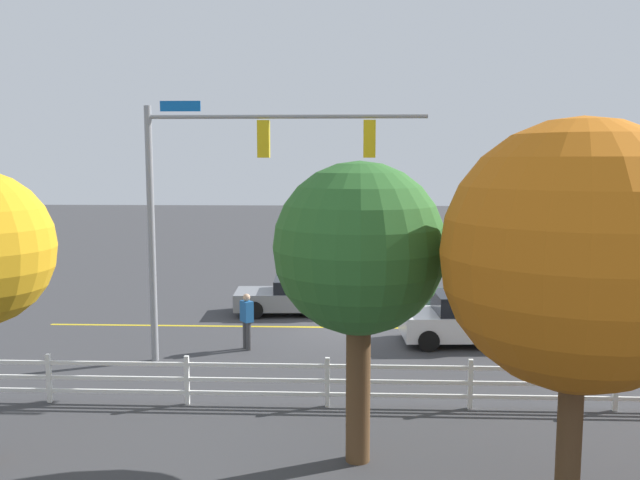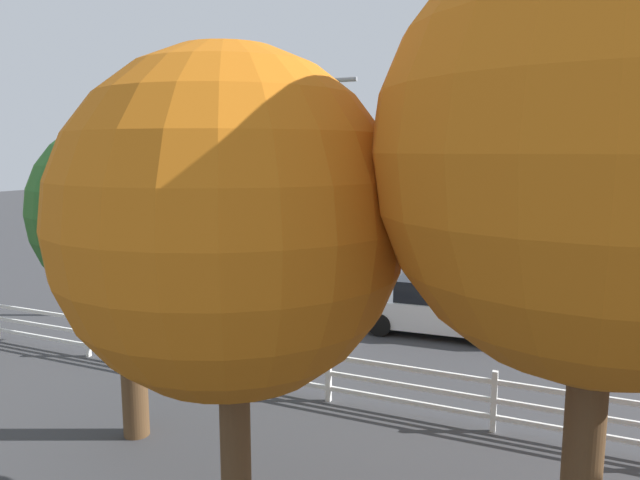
# 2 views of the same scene
# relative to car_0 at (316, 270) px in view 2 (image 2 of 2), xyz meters

# --- Properties ---
(ground_plane) EXTENTS (120.00, 120.00, 0.00)m
(ground_plane) POSITION_rel_car_0_xyz_m (-1.48, 2.03, -0.65)
(ground_plane) COLOR #38383A
(lane_center_stripe) EXTENTS (28.00, 0.16, 0.01)m
(lane_center_stripe) POSITION_rel_car_0_xyz_m (-5.48, 2.03, -0.65)
(lane_center_stripe) COLOR gold
(lane_center_stripe) RESTS_ON ground_plane
(signal_assembly) EXTENTS (7.64, 0.38, 7.21)m
(signal_assembly) POSITION_rel_car_0_xyz_m (1.50, 5.93, 4.43)
(signal_assembly) COLOR gray
(signal_assembly) RESTS_ON ground_plane
(car_0) EXTENTS (4.84, 2.14, 1.30)m
(car_0) POSITION_rel_car_0_xyz_m (0.00, 0.00, 0.00)
(car_0) COLOR slate
(car_0) RESTS_ON ground_plane
(car_2) EXTENTS (4.22, 2.21, 1.56)m
(car_2) POSITION_rel_car_0_xyz_m (-5.39, 3.75, 0.08)
(car_2) COLOR silver
(car_2) RESTS_ON ground_plane
(car_3) EXTENTS (4.19, 2.02, 1.31)m
(car_3) POSITION_rel_car_0_xyz_m (-6.69, 0.10, -0.02)
(car_3) COLOR #0C4C2D
(car_3) RESTS_ON ground_plane
(pedestrian) EXTENTS (0.45, 0.48, 1.69)m
(pedestrian) POSITION_rel_car_0_xyz_m (1.31, 4.73, 0.28)
(pedestrian) COLOR #3F3F42
(pedestrian) RESTS_ON ground_plane
(white_rail_fence) EXTENTS (26.10, 0.10, 1.15)m
(white_rail_fence) POSITION_rel_car_0_xyz_m (-4.48, 9.24, -0.05)
(white_rail_fence) COLOR white
(white_rail_fence) RESTS_ON ground_plane
(tree_1) EXTENTS (3.15, 3.15, 5.62)m
(tree_1) POSITION_rel_car_0_xyz_m (-1.88, 11.96, 3.35)
(tree_1) COLOR brown
(tree_1) RESTS_ON ground_plane
(tree_3) EXTENTS (4.57, 4.57, 7.32)m
(tree_3) POSITION_rel_car_0_xyz_m (-9.12, 13.26, 4.36)
(tree_3) COLOR brown
(tree_3) RESTS_ON ground_plane
(tree_5) EXTENTS (4.16, 4.16, 6.29)m
(tree_5) POSITION_rel_car_0_xyz_m (-5.15, 13.81, 3.54)
(tree_5) COLOR brown
(tree_5) RESTS_ON ground_plane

